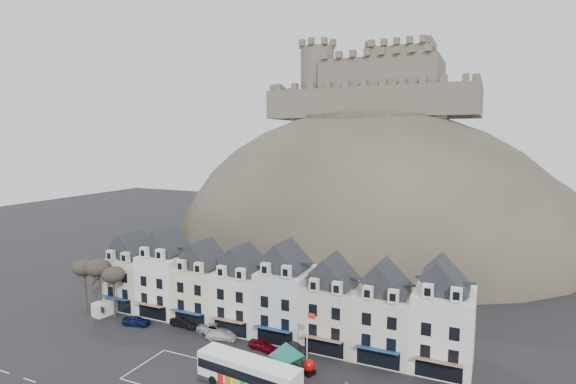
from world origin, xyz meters
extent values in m
cube|color=silver|center=(2.00, 1.25, 0.00)|extent=(22.00, 7.50, 0.01)
cube|color=beige|center=(-23.80, 16.00, 4.00)|extent=(6.80, 8.00, 8.00)
cube|color=black|center=(-23.80, 16.00, 9.20)|extent=(6.80, 5.76, 2.80)
cube|color=beige|center=(-25.30, 12.40, 8.90)|extent=(1.20, 0.80, 1.60)
cube|color=beige|center=(-22.30, 12.40, 8.90)|extent=(1.20, 0.80, 1.60)
cube|color=black|center=(-23.80, 11.97, 1.30)|extent=(5.10, 0.06, 2.20)
cube|color=navy|center=(-23.80, 11.30, 2.60)|extent=(5.10, 1.29, 0.43)
cube|color=white|center=(-17.00, 16.00, 4.60)|extent=(6.80, 8.00, 9.20)
cube|color=black|center=(-17.00, 16.00, 10.40)|extent=(6.80, 5.76, 2.80)
cube|color=white|center=(-18.50, 12.40, 10.10)|extent=(1.20, 0.80, 1.60)
cube|color=white|center=(-15.50, 12.40, 10.10)|extent=(1.20, 0.80, 1.60)
cube|color=black|center=(-17.00, 11.97, 1.30)|extent=(5.10, 0.06, 2.20)
cube|color=maroon|center=(-17.00, 11.30, 2.60)|extent=(5.10, 1.29, 0.43)
cube|color=beige|center=(-10.20, 16.00, 4.00)|extent=(6.80, 8.00, 8.00)
cube|color=black|center=(-10.20, 16.00, 9.20)|extent=(6.80, 5.76, 2.80)
cube|color=beige|center=(-11.70, 12.40, 8.90)|extent=(1.20, 0.80, 1.60)
cube|color=beige|center=(-8.70, 12.40, 8.90)|extent=(1.20, 0.80, 1.60)
cube|color=black|center=(-10.20, 11.97, 1.30)|extent=(5.10, 0.06, 2.20)
cube|color=navy|center=(-10.20, 11.30, 2.60)|extent=(5.10, 1.29, 0.43)
cube|color=white|center=(-3.40, 16.00, 4.00)|extent=(6.80, 8.00, 8.00)
cube|color=black|center=(-3.40, 16.00, 9.20)|extent=(6.80, 5.76, 2.80)
cube|color=white|center=(-4.90, 12.40, 8.90)|extent=(1.20, 0.80, 1.60)
cube|color=white|center=(-1.90, 12.40, 8.90)|extent=(1.20, 0.80, 1.60)
cube|color=black|center=(-3.40, 11.97, 1.30)|extent=(5.10, 0.06, 2.20)
cube|color=maroon|center=(-3.40, 11.30, 2.60)|extent=(5.10, 1.29, 0.43)
cube|color=silver|center=(3.40, 16.00, 4.60)|extent=(6.80, 8.00, 9.20)
cube|color=black|center=(3.40, 16.00, 10.40)|extent=(6.80, 5.76, 2.80)
cube|color=silver|center=(1.90, 12.40, 10.10)|extent=(1.20, 0.80, 1.60)
cube|color=silver|center=(4.90, 12.40, 10.10)|extent=(1.20, 0.80, 1.60)
cube|color=black|center=(3.40, 11.97, 1.30)|extent=(5.10, 0.06, 2.20)
cube|color=navy|center=(3.40, 11.30, 2.60)|extent=(5.10, 1.29, 0.43)
cube|color=beige|center=(10.20, 16.00, 4.00)|extent=(6.80, 8.00, 8.00)
cube|color=black|center=(10.20, 16.00, 9.20)|extent=(6.80, 5.76, 2.80)
cube|color=beige|center=(8.70, 12.40, 8.90)|extent=(1.20, 0.80, 1.60)
cube|color=beige|center=(11.70, 12.40, 8.90)|extent=(1.20, 0.80, 1.60)
cube|color=black|center=(10.20, 11.97, 1.30)|extent=(5.10, 0.06, 2.20)
cube|color=maroon|center=(10.20, 11.30, 2.60)|extent=(5.10, 1.29, 0.43)
cube|color=beige|center=(17.00, 16.00, 4.00)|extent=(6.80, 8.00, 8.00)
cube|color=black|center=(17.00, 16.00, 9.20)|extent=(6.80, 5.76, 2.80)
cube|color=beige|center=(15.50, 12.40, 8.90)|extent=(1.20, 0.80, 1.60)
cube|color=beige|center=(18.50, 12.40, 8.90)|extent=(1.20, 0.80, 1.60)
cube|color=black|center=(17.00, 11.97, 1.30)|extent=(5.10, 0.06, 2.20)
cube|color=navy|center=(17.00, 11.30, 2.60)|extent=(5.10, 1.29, 0.43)
cube|color=white|center=(23.80, 16.00, 4.60)|extent=(6.80, 8.00, 9.20)
cube|color=black|center=(23.80, 16.00, 10.40)|extent=(6.80, 5.76, 2.80)
cube|color=white|center=(22.30, 12.40, 10.10)|extent=(1.20, 0.80, 1.60)
cube|color=white|center=(25.30, 12.40, 10.10)|extent=(1.20, 0.80, 1.60)
cube|color=black|center=(23.80, 11.97, 1.30)|extent=(5.10, 0.06, 2.20)
cube|color=maroon|center=(23.80, 11.30, 2.60)|extent=(5.10, 1.29, 0.43)
ellipsoid|color=#36332A|center=(0.00, 70.00, 0.00)|extent=(96.00, 76.00, 68.00)
ellipsoid|color=#253219|center=(-22.00, 64.00, 0.00)|extent=(52.00, 44.00, 42.00)
ellipsoid|color=#36332A|center=(24.00, 74.00, 0.00)|extent=(56.00, 48.00, 46.00)
ellipsoid|color=#253219|center=(-4.00, 56.00, 0.00)|extent=(40.00, 28.00, 28.00)
ellipsoid|color=#36332A|center=(10.00, 58.00, 0.00)|extent=(36.00, 28.00, 24.00)
cylinder|color=#36332A|center=(0.00, 70.00, 31.00)|extent=(30.00, 30.00, 3.00)
cube|color=#64584C|center=(0.00, 66.00, 35.50)|extent=(48.00, 2.20, 7.00)
cube|color=#64584C|center=(0.00, 86.00, 35.50)|extent=(48.00, 2.20, 7.00)
cube|color=#64584C|center=(-24.00, 76.00, 35.50)|extent=(2.20, 22.00, 7.00)
cube|color=#64584C|center=(24.00, 76.00, 35.50)|extent=(2.20, 22.00, 7.00)
cube|color=#64584C|center=(2.00, 76.00, 41.00)|extent=(28.00, 18.00, 10.00)
cube|color=#64584C|center=(6.00, 78.00, 42.50)|extent=(14.00, 12.00, 13.00)
cylinder|color=#64584C|center=(-14.00, 72.00, 41.00)|extent=(8.40, 8.40, 18.00)
cylinder|color=silver|center=(6.00, 78.00, 51.50)|extent=(0.16, 0.16, 5.00)
cylinder|color=#322720|center=(-29.00, 10.50, 2.87)|extent=(0.32, 0.32, 5.74)
ellipsoid|color=#383028|center=(-29.00, 10.50, 6.97)|extent=(3.61, 3.61, 2.54)
cylinder|color=#322720|center=(-26.00, 10.50, 3.01)|extent=(0.32, 0.32, 6.02)
ellipsoid|color=#383028|center=(-26.00, 10.50, 7.31)|extent=(3.78, 3.78, 2.67)
cylinder|color=#322720|center=(-23.00, 10.50, 2.73)|extent=(0.32, 0.32, 5.46)
ellipsoid|color=#383028|center=(-23.00, 10.50, 6.63)|extent=(3.43, 3.43, 2.42)
cube|color=white|center=(5.29, 1.73, 2.00)|extent=(12.37, 4.08, 2.78)
cube|color=black|center=(5.29, 1.73, 2.15)|extent=(12.14, 4.13, 1.05)
cube|color=white|center=(5.29, 1.73, 3.26)|extent=(12.12, 3.94, 0.28)
cube|color=orange|center=(11.27, 1.07, 3.07)|extent=(0.21, 1.32, 0.31)
cylinder|color=black|center=(1.29, 0.92, 0.50)|extent=(1.09, 0.47, 1.06)
cylinder|color=black|center=(1.56, 3.40, 0.50)|extent=(1.09, 0.47, 1.06)
cube|color=black|center=(6.98, 7.72, 1.13)|extent=(0.18, 0.18, 2.25)
cube|color=black|center=(9.37, 6.88, 1.13)|extent=(0.18, 0.18, 2.25)
cube|color=black|center=(6.13, 5.33, 1.13)|extent=(0.18, 0.18, 2.25)
cube|color=black|center=(8.52, 4.49, 1.13)|extent=(0.18, 0.18, 2.25)
cube|color=black|center=(7.75, 6.11, 2.25)|extent=(3.96, 3.96, 0.11)
cone|color=#166256|center=(7.75, 6.11, 3.10)|extent=(5.86, 5.86, 1.69)
cube|color=black|center=(10.05, 7.31, 0.24)|extent=(1.61, 1.61, 0.48)
sphere|color=#A30909|center=(10.05, 7.31, 1.10)|extent=(1.49, 1.49, 1.49)
cylinder|color=silver|center=(9.79, 7.45, 3.79)|extent=(0.11, 0.11, 7.58)
cube|color=red|center=(10.30, 7.37, 7.02)|extent=(1.03, 0.20, 0.66)
cube|color=white|center=(-25.01, 11.17, 1.05)|extent=(2.83, 4.88, 2.09)
cube|color=black|center=(-25.01, 11.17, 1.45)|extent=(1.88, 0.44, 0.90)
imported|color=#0C133E|center=(-17.84, 9.50, 0.68)|extent=(4.27, 2.45, 1.37)
imported|color=black|center=(-11.10, 12.00, 0.74)|extent=(4.56, 1.83, 1.47)
imported|color=#AFB1B7|center=(-5.60, 12.00, 0.76)|extent=(5.67, 3.15, 1.53)
imported|color=white|center=(-4.10, 10.76, 0.61)|extent=(4.52, 2.86, 1.22)
imported|color=#61050F|center=(2.35, 10.41, 0.64)|extent=(3.97, 2.13, 1.29)
imported|color=black|center=(6.26, 11.81, 0.63)|extent=(4.02, 2.60, 1.25)
camera|label=1|loc=(28.26, -38.08, 27.05)|focal=28.00mm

